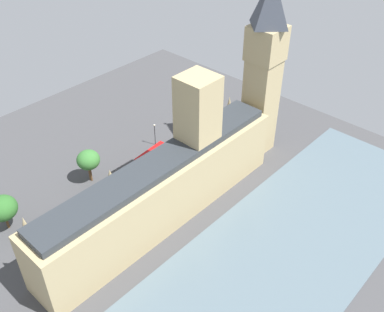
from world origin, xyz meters
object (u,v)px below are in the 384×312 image
at_px(car_black_corner, 194,148).
at_px(clock_tower, 264,66).
at_px(parliament_building, 167,183).
at_px(pedestrian_trailing, 220,149).
at_px(car_dark_green_opposite_hall, 68,221).
at_px(pedestrian_under_trees, 187,171).
at_px(car_silver_kerbside, 84,207).
at_px(plane_tree_by_river_gate, 88,160).
at_px(street_lamp_slot_11, 155,131).
at_px(pedestrian_midblock, 174,179).
at_px(double_decker_bus_far_end, 152,158).
at_px(car_white_leading, 124,185).
at_px(plane_tree_slot_10, 87,160).
at_px(plane_tree_near_tower, 2,208).

bearing_deg(car_black_corner, clock_tower, -136.85).
bearing_deg(parliament_building, pedestrian_trailing, -75.49).
height_order(car_dark_green_opposite_hall, pedestrian_under_trees, car_dark_green_opposite_hall).
xyz_separation_m(parliament_building, car_silver_kerbside, (15.51, 13.03, -8.50)).
distance_m(car_black_corner, plane_tree_by_river_gate, 30.26).
bearing_deg(street_lamp_slot_11, pedestrian_midblock, 152.85).
bearing_deg(double_decker_bus_far_end, car_black_corner, 68.02).
xyz_separation_m(pedestrian_under_trees, plane_tree_by_river_gate, (16.26, 19.08, 5.89)).
bearing_deg(car_silver_kerbside, pedestrian_trailing, -106.06).
xyz_separation_m(car_silver_kerbside, plane_tree_by_river_gate, (7.78, -7.98, 5.75)).
xyz_separation_m(car_white_leading, pedestrian_trailing, (-7.59, -28.57, -0.14)).
height_order(double_decker_bus_far_end, car_white_leading, double_decker_bus_far_end).
height_order(car_white_leading, street_lamp_slot_11, street_lamp_slot_11).
height_order(pedestrian_trailing, street_lamp_slot_11, street_lamp_slot_11).
relative_size(car_silver_kerbside, plane_tree_slot_10, 0.54).
xyz_separation_m(car_silver_kerbside, street_lamp_slot_11, (7.25, -30.27, 3.91)).
distance_m(clock_tower, pedestrian_under_trees, 33.45).
distance_m(car_silver_kerbside, plane_tree_near_tower, 18.05).
relative_size(parliament_building, clock_tower, 1.34).
height_order(car_black_corner, car_white_leading, same).
distance_m(clock_tower, double_decker_bus_far_end, 37.84).
height_order(parliament_building, plane_tree_near_tower, parliament_building).
height_order(car_black_corner, pedestrian_trailing, car_black_corner).
distance_m(double_decker_bus_far_end, pedestrian_trailing, 19.83).
bearing_deg(plane_tree_near_tower, plane_tree_slot_10, -89.86).
bearing_deg(plane_tree_near_tower, pedestrian_under_trees, -111.36).
bearing_deg(pedestrian_midblock, plane_tree_by_river_gate, 102.53).
bearing_deg(pedestrian_midblock, car_silver_kerbside, 130.45).
relative_size(clock_tower, double_decker_bus_far_end, 4.57).
height_order(car_dark_green_opposite_hall, plane_tree_by_river_gate, plane_tree_by_river_gate).
xyz_separation_m(double_decker_bus_far_end, car_silver_kerbside, (-0.83, 22.90, -1.75)).
bearing_deg(car_dark_green_opposite_hall, clock_tower, -110.09).
xyz_separation_m(car_white_leading, pedestrian_midblock, (-7.44, -10.54, -0.21)).
bearing_deg(car_black_corner, car_dark_green_opposite_hall, 81.91).
height_order(pedestrian_midblock, plane_tree_slot_10, plane_tree_slot_10).
distance_m(car_white_leading, plane_tree_by_river_gate, 11.04).
xyz_separation_m(double_decker_bus_far_end, plane_tree_slot_10, (7.31, 14.96, 3.86)).
xyz_separation_m(car_black_corner, plane_tree_slot_10, (11.09, 27.75, 5.61)).
relative_size(car_black_corner, plane_tree_near_tower, 0.50).
relative_size(pedestrian_under_trees, pedestrian_trailing, 0.99).
distance_m(car_black_corner, double_decker_bus_far_end, 13.45).
distance_m(car_white_leading, street_lamp_slot_11, 20.58).
bearing_deg(car_silver_kerbside, plane_tree_by_river_gate, -49.97).
relative_size(parliament_building, car_dark_green_opposite_hall, 13.80).
bearing_deg(car_white_leading, pedestrian_under_trees, -120.99).
bearing_deg(parliament_building, plane_tree_slot_10, 12.13).
bearing_deg(street_lamp_slot_11, plane_tree_slot_10, 87.72).
bearing_deg(pedestrian_trailing, plane_tree_slot_10, 23.93).
height_order(double_decker_bus_far_end, car_dark_green_opposite_hall, double_decker_bus_far_end).
relative_size(pedestrian_trailing, plane_tree_slot_10, 0.19).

